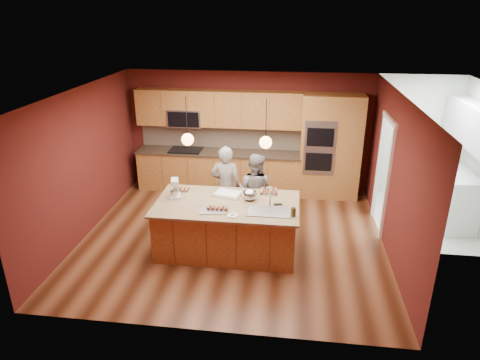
# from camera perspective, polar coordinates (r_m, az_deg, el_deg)

# --- Properties ---
(floor) EXTENTS (5.50, 5.50, 0.00)m
(floor) POSITION_cam_1_polar(r_m,az_deg,el_deg) (8.06, -0.97, -7.64)
(floor) COLOR #411F0E
(floor) RESTS_ON ground
(ceiling) EXTENTS (5.50, 5.50, 0.00)m
(ceiling) POSITION_cam_1_polar(r_m,az_deg,el_deg) (7.12, -1.12, 11.58)
(ceiling) COLOR white
(ceiling) RESTS_ON ground
(wall_back) EXTENTS (5.50, 0.00, 5.50)m
(wall_back) POSITION_cam_1_polar(r_m,az_deg,el_deg) (9.84, 1.08, 6.50)
(wall_back) COLOR #511916
(wall_back) RESTS_ON ground
(wall_front) EXTENTS (5.50, 0.00, 5.50)m
(wall_front) POSITION_cam_1_polar(r_m,az_deg,el_deg) (5.26, -5.02, -8.30)
(wall_front) COLOR #511916
(wall_front) RESTS_ON ground
(wall_left) EXTENTS (0.00, 5.00, 5.00)m
(wall_left) POSITION_cam_1_polar(r_m,az_deg,el_deg) (8.32, -20.15, 2.14)
(wall_left) COLOR #511916
(wall_left) RESTS_ON ground
(wall_right) EXTENTS (0.00, 5.00, 5.00)m
(wall_right) POSITION_cam_1_polar(r_m,az_deg,el_deg) (7.61, 19.91, 0.34)
(wall_right) COLOR #511916
(wall_right) RESTS_ON ground
(cabinet_run) EXTENTS (3.74, 0.64, 2.30)m
(cabinet_run) POSITION_cam_1_polar(r_m,az_deg,el_deg) (9.80, -3.07, 4.18)
(cabinet_run) COLOR brown
(cabinet_run) RESTS_ON floor
(oven_column) EXTENTS (1.30, 0.62, 2.30)m
(oven_column) POSITION_cam_1_polar(r_m,az_deg,el_deg) (9.59, 11.93, 4.35)
(oven_column) COLOR brown
(oven_column) RESTS_ON floor
(doorway_trim) EXTENTS (0.08, 1.11, 2.20)m
(doorway_trim) POSITION_cam_1_polar(r_m,az_deg,el_deg) (8.44, 18.47, 0.46)
(doorway_trim) COLOR white
(doorway_trim) RESTS_ON wall_right
(laundry_room) EXTENTS (2.60, 2.70, 2.70)m
(laundry_room) POSITION_cam_1_polar(r_m,az_deg,el_deg) (9.01, 28.92, 6.20)
(laundry_room) COLOR beige
(laundry_room) RESTS_ON ground
(pendant_left) EXTENTS (0.20, 0.20, 0.80)m
(pendant_left) POSITION_cam_1_polar(r_m,az_deg,el_deg) (7.02, -7.01, 5.42)
(pendant_left) COLOR black
(pendant_left) RESTS_ON ceiling
(pendant_right) EXTENTS (0.20, 0.20, 0.80)m
(pendant_right) POSITION_cam_1_polar(r_m,az_deg,el_deg) (6.82, 3.44, 5.06)
(pendant_right) COLOR black
(pendant_right) RESTS_ON ceiling
(island) EXTENTS (2.45, 1.37, 1.28)m
(island) POSITION_cam_1_polar(r_m,az_deg,el_deg) (7.48, -1.60, -6.13)
(island) COLOR brown
(island) RESTS_ON floor
(person_left) EXTENTS (0.60, 0.41, 1.60)m
(person_left) POSITION_cam_1_polar(r_m,az_deg,el_deg) (8.20, -1.92, -0.85)
(person_left) COLOR black
(person_left) RESTS_ON floor
(person_right) EXTENTS (0.86, 0.75, 1.48)m
(person_right) POSITION_cam_1_polar(r_m,az_deg,el_deg) (8.16, 1.99, -1.44)
(person_right) COLOR slate
(person_right) RESTS_ON floor
(stand_mixer) EXTENTS (0.22, 0.28, 0.34)m
(stand_mixer) POSITION_cam_1_polar(r_m,az_deg,el_deg) (7.52, -8.67, -1.30)
(stand_mixer) COLOR silver
(stand_mixer) RESTS_ON island
(sheet_cake) EXTENTS (0.56, 0.47, 0.05)m
(sheet_cake) POSITION_cam_1_polar(r_m,az_deg,el_deg) (7.58, -1.66, -1.85)
(sheet_cake) COLOR white
(sheet_cake) RESTS_ON island
(cooling_rack) EXTENTS (0.48, 0.38, 0.02)m
(cooling_rack) POSITION_cam_1_polar(r_m,az_deg,el_deg) (7.03, -3.61, -4.01)
(cooling_rack) COLOR #A1A4A8
(cooling_rack) RESTS_ON island
(mixing_bowl) EXTENTS (0.26, 0.26, 0.22)m
(mixing_bowl) POSITION_cam_1_polar(r_m,az_deg,el_deg) (7.36, 1.31, -1.93)
(mixing_bowl) COLOR #B7B9BE
(mixing_bowl) RESTS_ON island
(plate) EXTENTS (0.17, 0.17, 0.01)m
(plate) POSITION_cam_1_polar(r_m,az_deg,el_deg) (6.85, -0.98, -4.76)
(plate) COLOR silver
(plate) RESTS_ON island
(tumbler) EXTENTS (0.08, 0.08, 0.15)m
(tumbler) POSITION_cam_1_polar(r_m,az_deg,el_deg) (6.86, 7.14, -4.27)
(tumbler) COLOR #35260E
(tumbler) RESTS_ON island
(phone) EXTENTS (0.16, 0.11, 0.01)m
(phone) POSITION_cam_1_polar(r_m,az_deg,el_deg) (7.25, 5.08, -3.26)
(phone) COLOR black
(phone) RESTS_ON island
(cupcakes_left) EXTENTS (0.22, 0.22, 0.07)m
(cupcakes_left) POSITION_cam_1_polar(r_m,az_deg,el_deg) (7.83, -7.62, -1.15)
(cupcakes_left) COLOR tan
(cupcakes_left) RESTS_ON island
(cupcakes_rack) EXTENTS (0.36, 0.14, 0.06)m
(cupcakes_rack) POSITION_cam_1_polar(r_m,az_deg,el_deg) (7.02, -3.01, -3.68)
(cupcakes_rack) COLOR tan
(cupcakes_rack) RESTS_ON island
(cupcakes_right) EXTENTS (0.32, 0.24, 0.07)m
(cupcakes_right) POSITION_cam_1_polar(r_m,az_deg,el_deg) (7.67, 3.85, -1.50)
(cupcakes_right) COLOR tan
(cupcakes_right) RESTS_ON island
(washer) EXTENTS (0.73, 0.75, 1.06)m
(washer) POSITION_cam_1_polar(r_m,az_deg,el_deg) (9.09, 26.96, -2.88)
(washer) COLOR silver
(washer) RESTS_ON floor
(dryer) EXTENTS (0.80, 0.81, 1.01)m
(dryer) POSITION_cam_1_polar(r_m,az_deg,el_deg) (9.74, 25.84, -1.22)
(dryer) COLOR silver
(dryer) RESTS_ON floor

